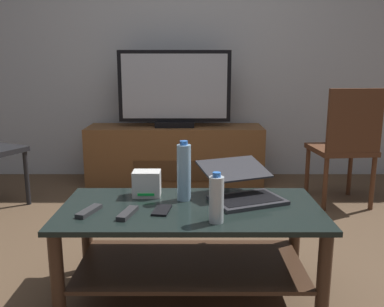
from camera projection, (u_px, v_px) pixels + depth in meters
The scene contains 13 objects.
ground_plane at pixel (192, 277), 2.23m from camera, with size 7.68×7.68×0.00m, color brown.
back_wall at pixel (193, 34), 4.05m from camera, with size 6.40×0.12×2.80m, color silver.
coffee_table at pixel (191, 235), 2.00m from camera, with size 1.23×0.60×0.46m.
media_cabinet at pixel (176, 154), 3.98m from camera, with size 1.65×0.46×0.54m.
television at pixel (175, 90), 3.83m from camera, with size 1.04×0.20×0.70m.
dining_chair at pixel (347, 142), 3.23m from camera, with size 0.48×0.48×0.94m.
laptop at pixel (242, 187), 2.08m from camera, with size 0.46×0.48×0.17m.
router_box at pixel (147, 183), 2.12m from camera, with size 0.14×0.11×0.13m.
water_bottle_near at pixel (217, 199), 1.76m from camera, with size 0.06×0.06×0.22m.
water_bottle_far at pixel (184, 172), 2.04m from camera, with size 0.07×0.07×0.30m.
cell_phone at pixel (162, 210), 1.91m from camera, with size 0.07×0.14×0.01m, color black.
tv_remote at pixel (89, 211), 1.88m from camera, with size 0.04×0.16×0.02m, color #2D2D30.
soundbar_remote at pixel (128, 213), 1.86m from camera, with size 0.04×0.16×0.02m, color #2D2D30.
Camera 1 is at (0.00, -2.04, 1.13)m, focal length 38.84 mm.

